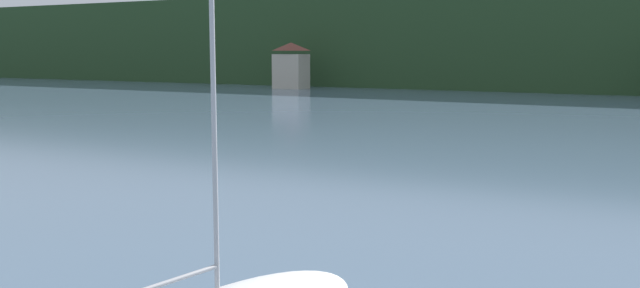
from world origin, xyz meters
TOP-DOWN VIEW (x-y plane):
  - shore_building_west at (-42.03, 108.83)m, footprint 4.75×3.53m

SIDE VIEW (x-z plane):
  - shore_building_west at x=-42.03m, z-range -0.10..6.61m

